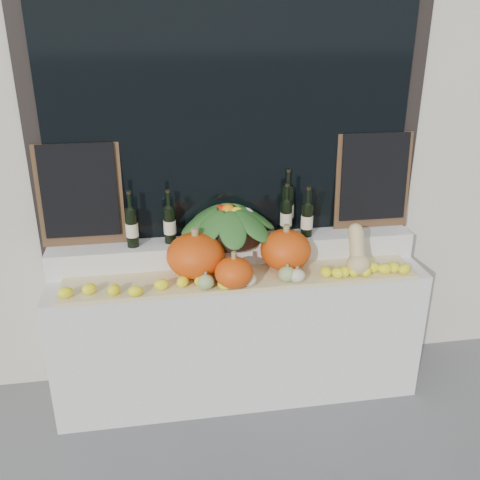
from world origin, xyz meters
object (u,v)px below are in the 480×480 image
at_px(produce_bowl, 228,222).
at_px(pumpkin_left, 196,255).
at_px(butternut_squash, 357,253).
at_px(wine_bottle_tall, 287,208).
at_px(pumpkin_right, 286,250).

bearing_deg(produce_bowl, pumpkin_left, -137.78).
bearing_deg(butternut_squash, produce_bowl, 157.10).
height_order(pumpkin_left, produce_bowl, produce_bowl).
distance_m(pumpkin_left, produce_bowl, 0.32).
height_order(produce_bowl, wine_bottle_tall, wine_bottle_tall).
xyz_separation_m(pumpkin_right, wine_bottle_tall, (0.07, 0.28, 0.16)).
relative_size(butternut_squash, produce_bowl, 0.46).
distance_m(pumpkin_right, wine_bottle_tall, 0.33).
xyz_separation_m(produce_bowl, wine_bottle_tall, (0.40, 0.09, 0.04)).
height_order(pumpkin_left, wine_bottle_tall, wine_bottle_tall).
bearing_deg(pumpkin_left, butternut_squash, -6.47).
relative_size(produce_bowl, wine_bottle_tall, 1.55).
relative_size(pumpkin_right, butternut_squash, 1.07).
bearing_deg(pumpkin_left, wine_bottle_tall, 25.07).
relative_size(pumpkin_left, wine_bottle_tall, 0.85).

